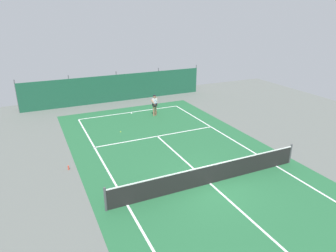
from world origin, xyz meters
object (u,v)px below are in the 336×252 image
at_px(tennis_player, 155,104).
at_px(water_bottle, 68,168).
at_px(tennis_net, 210,174).
at_px(parked_car, 131,85).
at_px(tennis_ball_near_player, 121,132).

distance_m(tennis_player, water_bottle, 9.62).
bearing_deg(tennis_net, parked_car, 83.59).
bearing_deg(water_bottle, tennis_ball_near_player, 44.58).
relative_size(parked_car, water_bottle, 17.95).
bearing_deg(tennis_ball_near_player, water_bottle, -135.42).
bearing_deg(tennis_ball_near_player, parked_car, 67.74).
xyz_separation_m(tennis_ball_near_player, parked_car, (3.97, 9.70, 0.81)).
bearing_deg(tennis_net, water_bottle, 144.41).
distance_m(tennis_net, tennis_player, 10.46).
relative_size(tennis_net, water_bottle, 42.17).
relative_size(tennis_ball_near_player, parked_car, 0.02).
xyz_separation_m(tennis_net, tennis_ball_near_player, (-1.97, 8.11, -0.48)).
xyz_separation_m(tennis_ball_near_player, water_bottle, (-3.94, -3.88, 0.09)).
height_order(tennis_player, water_bottle, tennis_player).
relative_size(tennis_player, parked_car, 0.38).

